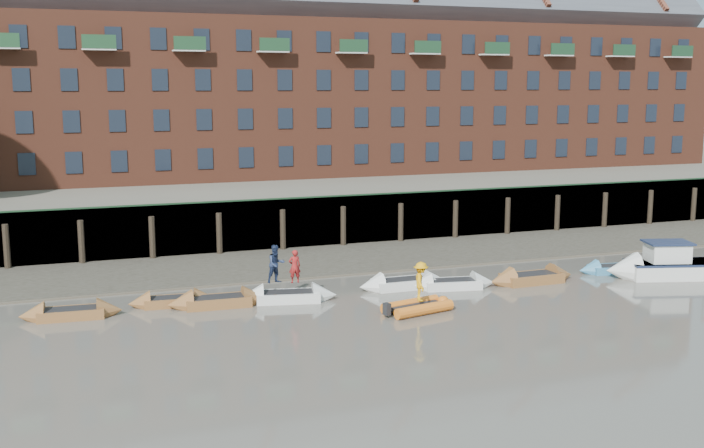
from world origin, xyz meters
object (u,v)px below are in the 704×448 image
rowboat_4 (403,283)px  rowboat_5 (452,284)px  rowboat_2 (218,301)px  rowboat_1 (173,301)px  person_rower_a (295,266)px  rowboat_6 (532,278)px  motor_launch (655,266)px  rowboat_0 (71,313)px  rowboat_3 (288,296)px  rowboat_7 (613,269)px  rib_tender (419,306)px  person_rower_b (276,264)px  person_rib_crew (421,281)px

rowboat_4 → rowboat_5: rowboat_4 is taller
rowboat_2 → rowboat_4: size_ratio=1.00×
rowboat_1 → person_rower_a: person_rower_a is taller
rowboat_4 → rowboat_6: bearing=-10.4°
motor_launch → rowboat_0: bearing=11.0°
rowboat_3 → person_rower_a: person_rower_a is taller
rowboat_7 → rib_tender: (-13.40, -3.61, 0.04)m
rowboat_0 → rowboat_7: bearing=2.5°
person_rower_b → person_rib_crew: bearing=-48.2°
person_rower_a → person_rower_b: size_ratio=0.86×
rowboat_2 → rowboat_3: (3.35, -0.23, 0.00)m
rowboat_0 → rowboat_5: rowboat_5 is taller
rowboat_7 → motor_launch: (1.31, -1.79, 0.44)m
rowboat_1 → rowboat_3: size_ratio=0.85×
rowboat_7 → rib_tender: rowboat_7 is taller
person_rower_b → rowboat_4: bearing=-10.1°
rowboat_7 → rowboat_2: bearing=-173.3°
rowboat_5 → rowboat_4: bearing=169.4°
rowboat_0 → rowboat_3: bearing=1.1°
rowboat_1 → rib_tender: size_ratio=1.21×
rowboat_5 → person_rower_a: (-8.26, 0.27, 1.49)m
rowboat_0 → person_rower_a: (10.22, -0.57, 1.50)m
rowboat_5 → rowboat_1: bearing=-175.9°
rowboat_4 → person_rower_b: (-6.78, -0.36, 1.61)m
rowboat_4 → rowboat_5: (2.34, -0.88, -0.01)m
rib_tender → person_rower_b: size_ratio=1.86×
rib_tender → motor_launch: (14.71, 1.81, 0.39)m
rowboat_5 → rowboat_6: 4.50m
rowboat_6 → motor_launch: size_ratio=0.77×
person_rower_b → person_rib_crew: size_ratio=1.03×
person_rower_a → person_rower_b: (-0.85, 0.25, 0.13)m
motor_launch → rowboat_5: bearing=7.7°
rowboat_0 → rib_tender: size_ratio=1.31×
rowboat_0 → rowboat_2: (6.55, -0.25, 0.01)m
person_rower_b → person_rib_crew: 7.04m
motor_launch → person_rower_a: size_ratio=4.03×
rowboat_0 → rowboat_3: rowboat_3 is taller
person_rib_crew → rowboat_7: bearing=-55.4°
rowboat_0 → rib_tender: (15.11, -4.27, 0.02)m
rowboat_7 → person_rib_crew: size_ratio=2.34×
rowboat_5 → person_rower_b: size_ratio=2.51×
rowboat_4 → rib_tender: (-1.03, -4.31, 0.01)m
rowboat_1 → motor_launch: bearing=-3.0°
rowboat_7 → person_rower_a: size_ratio=2.63×
rowboat_0 → motor_launch: (29.83, -2.45, 0.42)m
rib_tender → person_rower_a: bearing=129.7°
person_rower_b → rowboat_1: bearing=155.8°
rowboat_2 → rowboat_6: rowboat_6 is taller
rowboat_6 → motor_launch: motor_launch is taller
rowboat_1 → rowboat_5: rowboat_5 is taller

